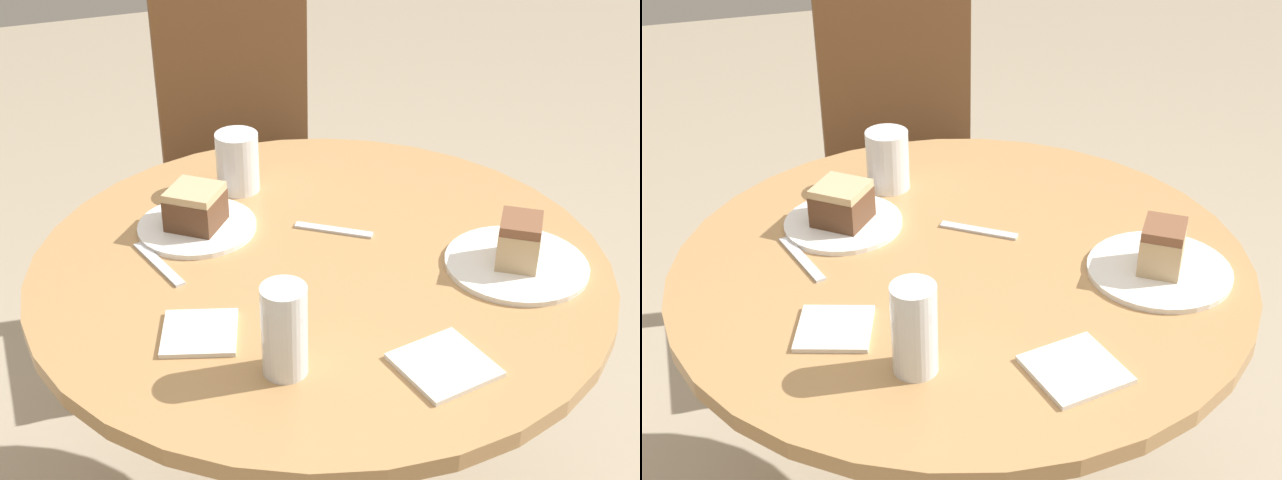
# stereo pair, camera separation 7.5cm
# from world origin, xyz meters

# --- Properties ---
(table) EXTENTS (1.00, 1.00, 0.74)m
(table) POSITION_xyz_m (0.00, 0.00, 0.54)
(table) COLOR tan
(table) RESTS_ON ground_plane
(chair) EXTENTS (0.44, 0.42, 0.95)m
(chair) POSITION_xyz_m (0.13, 0.85, 0.49)
(chair) COLOR brown
(chair) RESTS_ON ground_plane
(plate_near) EXTENTS (0.22, 0.22, 0.01)m
(plate_near) POSITION_xyz_m (-0.17, 0.18, 0.74)
(plate_near) COLOR white
(plate_near) RESTS_ON table
(plate_far) EXTENTS (0.24, 0.24, 0.01)m
(plate_far) POSITION_xyz_m (0.31, -0.14, 0.74)
(plate_far) COLOR white
(plate_far) RESTS_ON table
(cake_slice_near) EXTENTS (0.13, 0.13, 0.07)m
(cake_slice_near) POSITION_xyz_m (-0.17, 0.18, 0.78)
(cake_slice_near) COLOR brown
(cake_slice_near) RESTS_ON plate_near
(cake_slice_far) EXTENTS (0.10, 0.11, 0.08)m
(cake_slice_far) POSITION_xyz_m (0.31, -0.14, 0.79)
(cake_slice_far) COLOR tan
(cake_slice_far) RESTS_ON plate_far
(glass_lemonade) EXTENTS (0.07, 0.07, 0.14)m
(glass_lemonade) POSITION_xyz_m (-0.15, -0.26, 0.80)
(glass_lemonade) COLOR beige
(glass_lemonade) RESTS_ON table
(glass_water) EXTENTS (0.08, 0.08, 0.12)m
(glass_water) POSITION_xyz_m (-0.06, 0.30, 0.79)
(glass_water) COLOR silver
(glass_water) RESTS_ON table
(napkin_stack) EXTENTS (0.15, 0.15, 0.01)m
(napkin_stack) POSITION_xyz_m (0.06, -0.34, 0.74)
(napkin_stack) COLOR silver
(napkin_stack) RESTS_ON table
(fork) EXTENTS (0.06, 0.16, 0.00)m
(fork) POSITION_xyz_m (-0.26, 0.08, 0.74)
(fork) COLOR silver
(fork) RESTS_ON table
(spoon) EXTENTS (0.13, 0.10, 0.00)m
(spoon) POSITION_xyz_m (0.06, 0.08, 0.74)
(spoon) COLOR silver
(spoon) RESTS_ON table
(napkin_side) EXTENTS (0.14, 0.14, 0.01)m
(napkin_side) POSITION_xyz_m (-0.25, -0.13, 0.74)
(napkin_side) COLOR silver
(napkin_side) RESTS_ON table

